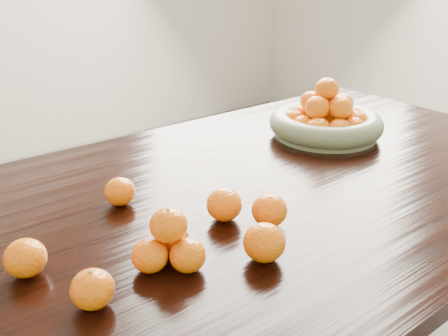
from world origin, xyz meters
TOP-DOWN VIEW (x-y plane):
  - dining_table at (0.00, 0.00)m, footprint 2.00×1.00m
  - fruit_bowl at (0.50, 0.14)m, footprint 0.33×0.33m
  - orange_pyramid at (-0.22, -0.15)m, footprint 0.12×0.12m
  - loose_orange_0 at (-0.37, -0.17)m, footprint 0.07×0.07m
  - loose_orange_1 at (-0.08, -0.24)m, footprint 0.07×0.07m
  - loose_orange_2 at (0.01, -0.15)m, footprint 0.07×0.07m
  - loose_orange_3 at (-0.42, -0.03)m, footprint 0.07×0.07m
  - loose_orange_4 at (-0.05, -0.08)m, footprint 0.07×0.07m
  - loose_orange_5 at (-0.18, 0.11)m, footprint 0.07×0.07m

SIDE VIEW (x-z plane):
  - dining_table at x=0.00m, z-range 0.29..1.04m
  - loose_orange_5 at x=-0.18m, z-range 0.75..0.81m
  - loose_orange_0 at x=-0.37m, z-range 0.75..0.81m
  - loose_orange_3 at x=-0.42m, z-range 0.75..0.81m
  - loose_orange_2 at x=0.01m, z-range 0.75..0.82m
  - loose_orange_4 at x=-0.05m, z-range 0.75..0.82m
  - loose_orange_1 at x=-0.08m, z-range 0.75..0.82m
  - orange_pyramid at x=-0.22m, z-range 0.74..0.84m
  - fruit_bowl at x=0.50m, z-range 0.71..0.88m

